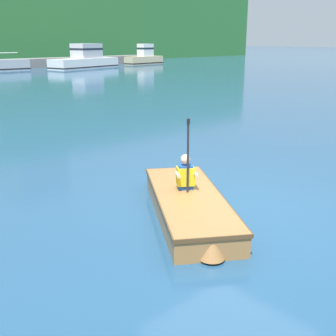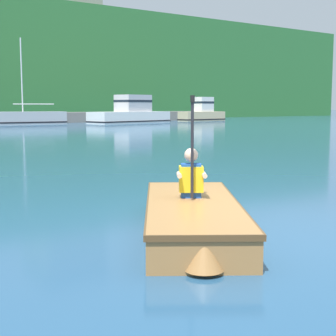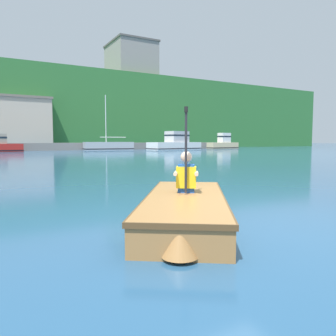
% 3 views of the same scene
% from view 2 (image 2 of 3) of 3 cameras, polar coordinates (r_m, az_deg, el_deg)
% --- Properties ---
extents(ground_plane, '(300.00, 300.00, 0.00)m').
position_cam_2_polar(ground_plane, '(6.33, 10.22, -6.78)').
color(ground_plane, navy).
extents(waterfront_office_block_center, '(7.14, 8.58, 17.97)m').
position_cam_2_polar(waterfront_office_block_center, '(60.18, -12.06, 13.95)').
color(waterfront_office_block_center, gray).
rests_on(waterfront_office_block_center, ground).
extents(moored_boat_dock_west_inner, '(6.17, 2.39, 6.75)m').
position_cam_2_polar(moored_boat_dock_west_inner, '(42.61, -15.38, 5.35)').
color(moored_boat_dock_west_inner, '#9EA3A8').
rests_on(moored_boat_dock_west_inner, ground).
extents(moored_boat_dock_east_inner, '(7.94, 3.88, 2.40)m').
position_cam_2_polar(moored_boat_dock_east_inner, '(44.35, -4.14, 6.08)').
color(moored_boat_dock_east_inner, white).
rests_on(moored_boat_dock_east_inner, ground).
extents(moored_boat_dock_east_end, '(5.21, 1.97, 2.31)m').
position_cam_2_polar(moored_boat_dock_east_end, '(50.36, 3.84, 6.11)').
color(moored_boat_dock_east_end, '#CCB789').
rests_on(moored_boat_dock_east_end, ground).
extents(rowboat_foreground, '(2.63, 3.18, 0.37)m').
position_cam_2_polar(rowboat_foreground, '(6.01, 2.77, -5.33)').
color(rowboat_foreground, '#A3703D').
rests_on(rowboat_foreground, ground).
extents(person_paddler, '(0.45, 0.45, 1.24)m').
position_cam_2_polar(person_paddler, '(6.27, 2.58, -0.80)').
color(person_paddler, '#1E4CA5').
rests_on(person_paddler, rowboat_foreground).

